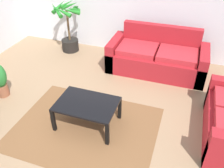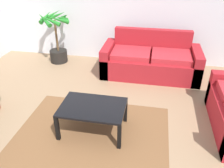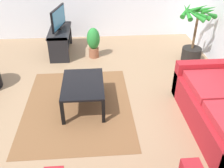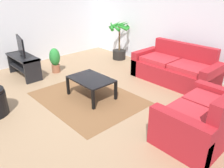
# 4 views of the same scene
# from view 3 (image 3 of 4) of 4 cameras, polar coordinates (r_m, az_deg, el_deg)

# --- Properties ---
(ground_plane) EXTENTS (6.60, 6.60, 0.00)m
(ground_plane) POSITION_cam_3_polar(r_m,az_deg,el_deg) (4.25, -9.96, -4.48)
(ground_plane) COLOR #937556
(tv_stand) EXTENTS (1.10, 0.45, 0.55)m
(tv_stand) POSITION_cam_3_polar(r_m,az_deg,el_deg) (5.90, -11.45, 10.08)
(tv_stand) COLOR black
(tv_stand) RESTS_ON ground
(tv) EXTENTS (0.77, 0.21, 0.48)m
(tv) POSITION_cam_3_polar(r_m,az_deg,el_deg) (5.75, -11.90, 14.23)
(tv) COLOR black
(tv) RESTS_ON tv_stand
(coffee_table) EXTENTS (0.92, 0.64, 0.43)m
(coffee_table) POSITION_cam_3_polar(r_m,az_deg,el_deg) (3.98, -6.52, -0.46)
(coffee_table) COLOR black
(coffee_table) RESTS_ON ground
(area_rug) EXTENTS (2.20, 1.70, 0.01)m
(area_rug) POSITION_cam_3_polar(r_m,az_deg,el_deg) (4.19, -7.58, -4.77)
(area_rug) COLOR brown
(area_rug) RESTS_ON ground
(potted_palm) EXTENTS (0.76, 0.77, 1.19)m
(potted_palm) POSITION_cam_3_polar(r_m,az_deg,el_deg) (5.61, 17.91, 10.08)
(potted_palm) COLOR black
(potted_palm) RESTS_ON ground
(potted_plant_small) EXTENTS (0.28, 0.28, 0.67)m
(potted_plant_small) POSITION_cam_3_polar(r_m,az_deg,el_deg) (5.58, -4.17, 9.44)
(potted_plant_small) COLOR brown
(potted_plant_small) RESTS_ON ground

